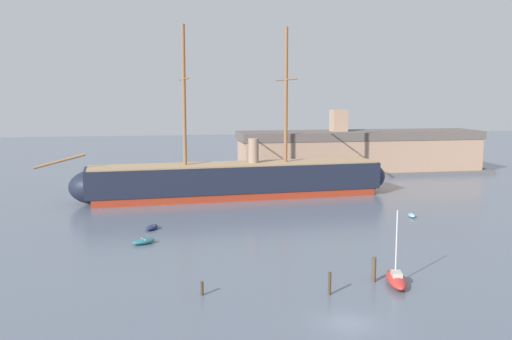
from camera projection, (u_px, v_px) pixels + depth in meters
The scene contains 11 objects.
ground_plane at pixel (348, 324), 43.89m from camera, with size 400.00×400.00×0.00m, color slate.
tall_ship at pixel (236, 180), 96.08m from camera, with size 58.99×12.90×28.36m.
sailboat_foreground_right at pixel (396, 279), 52.65m from camera, with size 2.75×5.55×6.93m.
dinghy_mid_left at pixel (144, 241), 66.83m from camera, with size 3.05×2.36×0.66m.
dinghy_alongside_bow at pixel (152, 227), 73.89m from camera, with size 2.19×2.83×0.62m.
dinghy_alongside_stern at pixel (412, 215), 81.47m from camera, with size 1.34×2.29×0.51m.
dinghy_distant_centre at pixel (240, 187), 105.67m from camera, with size 2.17×1.31×0.48m.
mooring_piling_nearest at pixel (374, 269), 53.48m from camera, with size 0.42×0.42×2.35m, color #4C3D2D.
mooring_piling_left_pair at pixel (330, 284), 50.03m from camera, with size 0.28×0.28×2.04m, color #423323.
mooring_piling_right_pair at pixel (202, 288), 49.97m from camera, with size 0.28×0.28×1.24m, color #423323.
dockside_warehouse_right at pixel (359, 152), 124.65m from camera, with size 57.22×13.46×13.93m.
Camera 1 is at (-14.46, -39.97, 17.57)m, focal length 40.22 mm.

